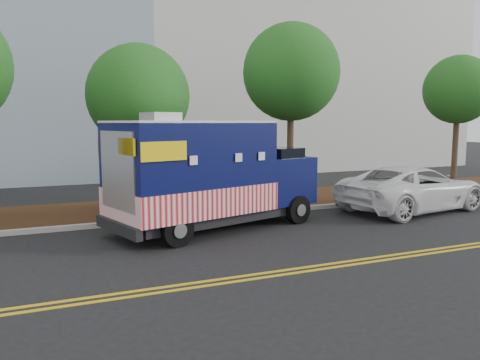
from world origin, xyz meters
name	(u,v)px	position (x,y,z in m)	size (l,w,h in m)	color
ground	(185,231)	(0.00, 0.00, 0.00)	(120.00, 120.00, 0.00)	black
curb	(172,219)	(0.00, 1.40, 0.07)	(120.00, 0.18, 0.15)	#9E9E99
mulch_strip	(157,208)	(0.00, 3.50, 0.07)	(120.00, 4.00, 0.15)	black
centerline_near	(245,276)	(0.00, -4.45, 0.01)	(120.00, 0.10, 0.01)	gold
centerline_far	(250,279)	(0.00, -4.70, 0.01)	(120.00, 0.10, 0.01)	gold
tree_b	(138,96)	(-0.58, 3.49, 4.09)	(3.56, 3.56, 5.88)	#38281C
tree_c	(291,73)	(5.43, 3.41, 5.12)	(3.83, 3.83, 7.05)	#38281C
tree_d	(458,90)	(14.06, 3.11, 4.65)	(3.13, 3.13, 6.24)	#38281C
sign_post	(108,186)	(-1.94, 1.79, 1.20)	(0.06, 0.06, 2.40)	#473828
food_truck	(207,178)	(0.69, -0.12, 1.56)	(6.92, 4.07, 3.45)	black
white_car	(413,188)	(8.50, -0.18, 0.81)	(2.69, 5.83, 1.62)	white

